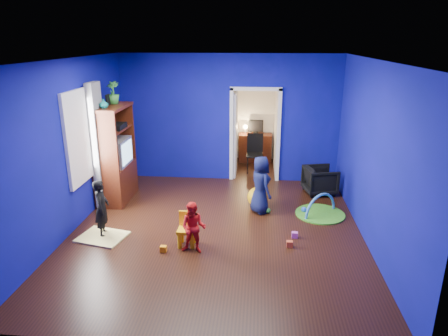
# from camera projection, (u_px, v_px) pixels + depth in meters

# --- Properties ---
(floor) EXTENTS (5.00, 5.50, 0.01)m
(floor) POSITION_uv_depth(u_px,v_px,m) (216.00, 231.00, 6.97)
(floor) COLOR black
(floor) RESTS_ON ground
(ceiling) EXTENTS (5.00, 5.50, 0.01)m
(ceiling) POSITION_uv_depth(u_px,v_px,m) (215.00, 60.00, 6.06)
(ceiling) COLOR white
(ceiling) RESTS_ON wall_back
(wall_back) EXTENTS (5.00, 0.02, 2.90)m
(wall_back) POSITION_uv_depth(u_px,v_px,m) (229.00, 119.00, 9.12)
(wall_back) COLOR navy
(wall_back) RESTS_ON floor
(wall_front) EXTENTS (5.00, 0.02, 2.90)m
(wall_front) POSITION_uv_depth(u_px,v_px,m) (186.00, 227.00, 3.91)
(wall_front) COLOR navy
(wall_front) RESTS_ON floor
(wall_left) EXTENTS (0.02, 5.50, 2.90)m
(wall_left) POSITION_uv_depth(u_px,v_px,m) (69.00, 148.00, 6.73)
(wall_left) COLOR navy
(wall_left) RESTS_ON floor
(wall_right) EXTENTS (0.02, 5.50, 2.90)m
(wall_right) POSITION_uv_depth(u_px,v_px,m) (373.00, 155.00, 6.30)
(wall_right) COLOR navy
(wall_right) RESTS_ON floor
(alcove) EXTENTS (1.00, 1.75, 2.50)m
(alcove) POSITION_uv_depth(u_px,v_px,m) (256.00, 120.00, 9.96)
(alcove) COLOR silver
(alcove) RESTS_ON floor
(armchair) EXTENTS (0.77, 0.76, 0.59)m
(armchair) POSITION_uv_depth(u_px,v_px,m) (320.00, 180.00, 8.60)
(armchair) COLOR black
(armchair) RESTS_ON floor
(child_black) EXTENTS (0.31, 0.40, 0.99)m
(child_black) POSITION_uv_depth(u_px,v_px,m) (102.00, 208.00, 6.69)
(child_black) COLOR black
(child_black) RESTS_ON floor
(child_navy) EXTENTS (0.58, 0.65, 1.12)m
(child_navy) POSITION_uv_depth(u_px,v_px,m) (260.00, 185.00, 7.58)
(child_navy) COLOR #0F1839
(child_navy) RESTS_ON floor
(toddler_red) EXTENTS (0.43, 0.35, 0.83)m
(toddler_red) POSITION_uv_depth(u_px,v_px,m) (194.00, 228.00, 6.18)
(toddler_red) COLOR #B41613
(toddler_red) RESTS_ON floor
(vase) EXTENTS (0.17, 0.17, 0.17)m
(vase) POSITION_uv_depth(u_px,v_px,m) (104.00, 104.00, 7.46)
(vase) COLOR #0C5863
(vase) RESTS_ON tv_armoire
(potted_plant) EXTENTS (0.26, 0.26, 0.45)m
(potted_plant) POSITION_uv_depth(u_px,v_px,m) (113.00, 93.00, 7.91)
(potted_plant) COLOR #318530
(potted_plant) RESTS_ON tv_armoire
(tv_armoire) EXTENTS (0.58, 1.14, 1.96)m
(tv_armoire) POSITION_uv_depth(u_px,v_px,m) (114.00, 154.00, 8.08)
(tv_armoire) COLOR #370E09
(tv_armoire) RESTS_ON floor
(crt_tv) EXTENTS (0.46, 0.70, 0.54)m
(crt_tv) POSITION_uv_depth(u_px,v_px,m) (116.00, 152.00, 8.06)
(crt_tv) COLOR silver
(crt_tv) RESTS_ON tv_armoire
(yellow_blanket) EXTENTS (0.86, 0.75, 0.03)m
(yellow_blanket) POSITION_uv_depth(u_px,v_px,m) (102.00, 237.00, 6.74)
(yellow_blanket) COLOR #F2E07A
(yellow_blanket) RESTS_ON floor
(hopper_ball) EXTENTS (0.40, 0.40, 0.40)m
(hopper_ball) POSITION_uv_depth(u_px,v_px,m) (257.00, 197.00, 7.93)
(hopper_ball) COLOR yellow
(hopper_ball) RESTS_ON floor
(kid_chair) EXTENTS (0.28, 0.28, 0.50)m
(kid_chair) POSITION_uv_depth(u_px,v_px,m) (187.00, 231.00, 6.43)
(kid_chair) COLOR yellow
(kid_chair) RESTS_ON floor
(play_mat) EXTENTS (0.93, 0.93, 0.02)m
(play_mat) POSITION_uv_depth(u_px,v_px,m) (320.00, 214.00, 7.63)
(play_mat) COLOR green
(play_mat) RESTS_ON floor
(toy_arch) EXTENTS (0.66, 0.59, 0.83)m
(toy_arch) POSITION_uv_depth(u_px,v_px,m) (320.00, 214.00, 7.62)
(toy_arch) COLOR #3F8CD8
(toy_arch) RESTS_ON floor
(window_left) EXTENTS (0.03, 0.95, 1.55)m
(window_left) POSITION_uv_depth(u_px,v_px,m) (78.00, 137.00, 7.03)
(window_left) COLOR white
(window_left) RESTS_ON wall_left
(curtain) EXTENTS (0.14, 0.42, 2.40)m
(curtain) POSITION_uv_depth(u_px,v_px,m) (98.00, 146.00, 7.63)
(curtain) COLOR slate
(curtain) RESTS_ON floor
(doorway) EXTENTS (1.16, 0.10, 2.10)m
(doorway) POSITION_uv_depth(u_px,v_px,m) (255.00, 136.00, 9.19)
(doorway) COLOR white
(doorway) RESTS_ON floor
(study_desk) EXTENTS (0.88, 0.44, 0.75)m
(study_desk) POSITION_uv_depth(u_px,v_px,m) (255.00, 148.00, 10.83)
(study_desk) COLOR #3D140A
(study_desk) RESTS_ON floor
(desk_monitor) EXTENTS (0.40, 0.05, 0.32)m
(desk_monitor) POSITION_uv_depth(u_px,v_px,m) (256.00, 126.00, 10.77)
(desk_monitor) COLOR black
(desk_monitor) RESTS_ON study_desk
(desk_lamp) EXTENTS (0.14, 0.14, 0.14)m
(desk_lamp) POSITION_uv_depth(u_px,v_px,m) (245.00, 127.00, 10.74)
(desk_lamp) COLOR #FFD88C
(desk_lamp) RESTS_ON study_desk
(folding_chair) EXTENTS (0.40, 0.40, 0.92)m
(folding_chair) POSITION_uv_depth(u_px,v_px,m) (255.00, 154.00, 9.90)
(folding_chair) COLOR black
(folding_chair) RESTS_ON floor
(book_shelf) EXTENTS (0.88, 0.24, 0.04)m
(book_shelf) POSITION_uv_depth(u_px,v_px,m) (257.00, 86.00, 10.42)
(book_shelf) COLOR white
(book_shelf) RESTS_ON study_desk
(toy_0) EXTENTS (0.10, 0.08, 0.10)m
(toy_0) POSITION_uv_depth(u_px,v_px,m) (290.00, 244.00, 6.44)
(toy_0) COLOR #CE4922
(toy_0) RESTS_ON floor
(toy_1) EXTENTS (0.11, 0.11, 0.11)m
(toy_1) POSITION_uv_depth(u_px,v_px,m) (304.00, 210.00, 7.72)
(toy_1) COLOR blue
(toy_1) RESTS_ON floor
(toy_2) EXTENTS (0.10, 0.08, 0.10)m
(toy_2) POSITION_uv_depth(u_px,v_px,m) (163.00, 249.00, 6.29)
(toy_2) COLOR orange
(toy_2) RESTS_ON floor
(toy_3) EXTENTS (0.11, 0.11, 0.11)m
(toy_3) POSITION_uv_depth(u_px,v_px,m) (268.00, 210.00, 7.68)
(toy_3) COLOR green
(toy_3) RESTS_ON floor
(toy_4) EXTENTS (0.10, 0.08, 0.10)m
(toy_4) POSITION_uv_depth(u_px,v_px,m) (295.00, 235.00, 6.73)
(toy_4) COLOR #CD4DAF
(toy_4) RESTS_ON floor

